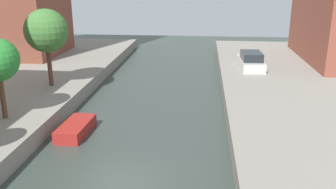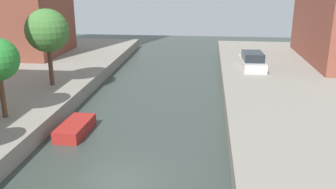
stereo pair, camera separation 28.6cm
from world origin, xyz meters
TOP-DOWN VIEW (x-y plane):
  - ground_plane at (0.00, 0.00)m, footprint 84.00×84.00m
  - street_tree_4 at (-7.47, 11.02)m, footprint 3.04×3.04m
  - parked_car at (7.59, 17.84)m, footprint 2.06×4.64m
  - moored_boat_left_3 at (-3.59, 4.91)m, footprint 1.51×3.19m

SIDE VIEW (x-z plane):
  - ground_plane at x=0.00m, z-range 0.00..0.00m
  - moored_boat_left_3 at x=-3.59m, z-range 0.00..0.68m
  - parked_car at x=7.59m, z-range 0.88..2.33m
  - street_tree_4 at x=-7.47m, z-range 2.20..7.68m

